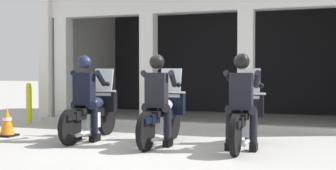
{
  "coord_description": "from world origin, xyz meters",
  "views": [
    {
      "loc": [
        2.7,
        -7.41,
        1.29
      ],
      "look_at": [
        0.0,
        0.39,
        1.04
      ],
      "focal_mm": 47.91,
      "sensor_mm": 36.0,
      "label": 1
    }
  ],
  "objects_px": {
    "police_officer_left": "(85,90)",
    "police_officer_right": "(242,93)",
    "motorcycle_left": "(93,113)",
    "traffic_cone_flank": "(7,122)",
    "motorcycle_center": "(163,116)",
    "police_officer_center": "(157,92)",
    "motorcycle_right": "(244,118)",
    "bollard_kerbside": "(29,103)"
  },
  "relations": [
    {
      "from": "police_officer_right",
      "to": "motorcycle_center",
      "type": "bearing_deg",
      "value": 167.6
    },
    {
      "from": "motorcycle_left",
      "to": "bollard_kerbside",
      "type": "height_order",
      "value": "motorcycle_left"
    },
    {
      "from": "motorcycle_center",
      "to": "motorcycle_left",
      "type": "bearing_deg",
      "value": 164.04
    },
    {
      "from": "bollard_kerbside",
      "to": "motorcycle_center",
      "type": "bearing_deg",
      "value": -24.4
    },
    {
      "from": "bollard_kerbside",
      "to": "traffic_cone_flank",
      "type": "bearing_deg",
      "value": -63.81
    },
    {
      "from": "police_officer_center",
      "to": "police_officer_right",
      "type": "xyz_separation_m",
      "value": [
        1.45,
        0.04,
        0.0
      ]
    },
    {
      "from": "police_officer_center",
      "to": "bollard_kerbside",
      "type": "xyz_separation_m",
      "value": [
        -4.27,
        2.22,
        -0.44
      ]
    },
    {
      "from": "motorcycle_center",
      "to": "traffic_cone_flank",
      "type": "bearing_deg",
      "value": 170.51
    },
    {
      "from": "motorcycle_left",
      "to": "police_officer_center",
      "type": "xyz_separation_m",
      "value": [
        1.45,
        -0.36,
        0.44
      ]
    },
    {
      "from": "motorcycle_left",
      "to": "motorcycle_center",
      "type": "height_order",
      "value": "same"
    },
    {
      "from": "motorcycle_right",
      "to": "traffic_cone_flank",
      "type": "bearing_deg",
      "value": 179.92
    },
    {
      "from": "motorcycle_left",
      "to": "police_officer_left",
      "type": "distance_m",
      "value": 0.52
    },
    {
      "from": "police_officer_center",
      "to": "motorcycle_right",
      "type": "bearing_deg",
      "value": -0.33
    },
    {
      "from": "bollard_kerbside",
      "to": "police_officer_center",
      "type": "bearing_deg",
      "value": -27.48
    },
    {
      "from": "police_officer_left",
      "to": "motorcycle_center",
      "type": "height_order",
      "value": "police_officer_left"
    },
    {
      "from": "traffic_cone_flank",
      "to": "bollard_kerbside",
      "type": "height_order",
      "value": "bollard_kerbside"
    },
    {
      "from": "motorcycle_right",
      "to": "bollard_kerbside",
      "type": "xyz_separation_m",
      "value": [
        -5.72,
        1.9,
        -0.0
      ]
    },
    {
      "from": "motorcycle_left",
      "to": "motorcycle_right",
      "type": "height_order",
      "value": "same"
    },
    {
      "from": "traffic_cone_flank",
      "to": "bollard_kerbside",
      "type": "distance_m",
      "value": 2.37
    },
    {
      "from": "police_officer_left",
      "to": "police_officer_right",
      "type": "height_order",
      "value": "same"
    },
    {
      "from": "motorcycle_center",
      "to": "police_officer_center",
      "type": "height_order",
      "value": "police_officer_center"
    },
    {
      "from": "motorcycle_left",
      "to": "bollard_kerbside",
      "type": "bearing_deg",
      "value": 144.12
    },
    {
      "from": "police_officer_center",
      "to": "traffic_cone_flank",
      "type": "xyz_separation_m",
      "value": [
        -3.22,
        0.1,
        -0.65
      ]
    },
    {
      "from": "traffic_cone_flank",
      "to": "motorcycle_left",
      "type": "bearing_deg",
      "value": 8.52
    },
    {
      "from": "motorcycle_left",
      "to": "bollard_kerbside",
      "type": "xyz_separation_m",
      "value": [
        -2.81,
        1.85,
        -0.0
      ]
    },
    {
      "from": "motorcycle_center",
      "to": "motorcycle_right",
      "type": "height_order",
      "value": "same"
    },
    {
      "from": "motorcycle_left",
      "to": "traffic_cone_flank",
      "type": "height_order",
      "value": "motorcycle_left"
    },
    {
      "from": "police_officer_center",
      "to": "motorcycle_left",
      "type": "bearing_deg",
      "value": 153.14
    },
    {
      "from": "motorcycle_center",
      "to": "police_officer_center",
      "type": "distance_m",
      "value": 0.52
    },
    {
      "from": "police_officer_center",
      "to": "motorcycle_center",
      "type": "bearing_deg",
      "value": 76.98
    },
    {
      "from": "police_officer_left",
      "to": "bollard_kerbside",
      "type": "distance_m",
      "value": 3.56
    },
    {
      "from": "bollard_kerbside",
      "to": "police_officer_right",
      "type": "bearing_deg",
      "value": -20.88
    },
    {
      "from": "motorcycle_left",
      "to": "traffic_cone_flank",
      "type": "bearing_deg",
      "value": -173.98
    },
    {
      "from": "motorcycle_left",
      "to": "motorcycle_center",
      "type": "relative_size",
      "value": 1.0
    },
    {
      "from": "police_officer_left",
      "to": "police_officer_center",
      "type": "height_order",
      "value": "same"
    },
    {
      "from": "police_officer_center",
      "to": "motorcycle_right",
      "type": "xyz_separation_m",
      "value": [
        1.46,
        0.32,
        -0.44
      ]
    },
    {
      "from": "traffic_cone_flank",
      "to": "motorcycle_right",
      "type": "bearing_deg",
      "value": 2.71
    },
    {
      "from": "bollard_kerbside",
      "to": "police_officer_left",
      "type": "bearing_deg",
      "value": -37.24
    },
    {
      "from": "police_officer_left",
      "to": "police_officer_right",
      "type": "distance_m",
      "value": 2.91
    },
    {
      "from": "police_officer_left",
      "to": "motorcycle_center",
      "type": "xyz_separation_m",
      "value": [
        1.46,
        0.2,
        -0.44
      ]
    },
    {
      "from": "motorcycle_left",
      "to": "motorcycle_right",
      "type": "xyz_separation_m",
      "value": [
        2.91,
        -0.04,
        0.0
      ]
    },
    {
      "from": "bollard_kerbside",
      "to": "motorcycle_left",
      "type": "bearing_deg",
      "value": -33.39
    }
  ]
}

